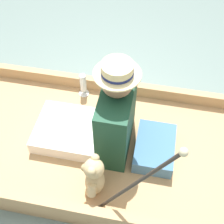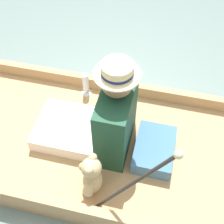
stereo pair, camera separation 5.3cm
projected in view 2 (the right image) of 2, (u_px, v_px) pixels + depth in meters
The scene contains 7 objects.
ground_plane at pixel (92, 149), 2.40m from camera, with size 16.00×16.00×0.00m, color slate.
punt_boat at pixel (91, 145), 2.35m from camera, with size 1.15×3.36×0.22m.
seat_cushion at pixel (154, 149), 2.20m from camera, with size 0.39×0.27×0.12m.
seated_person at pixel (103, 118), 2.12m from camera, with size 0.47×0.73×0.77m.
teddy_bear at pixel (92, 176), 1.95m from camera, with size 0.25×0.14×0.35m.
wine_glass at pixel (86, 83), 2.53m from camera, with size 0.09×0.09×0.21m.
walking_cane at pixel (137, 181), 1.60m from camera, with size 0.04×0.43×0.81m.
Camera 2 is at (-1.22, -0.45, 2.04)m, focal length 50.00 mm.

